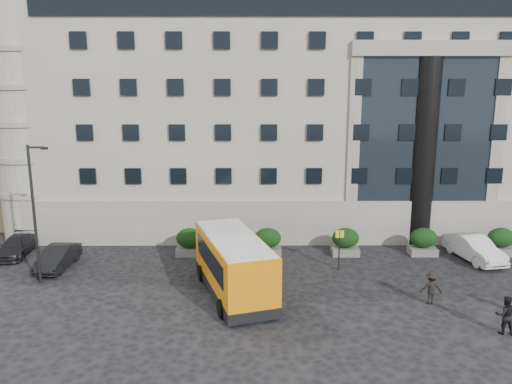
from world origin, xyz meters
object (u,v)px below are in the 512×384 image
Objects in this scene: parked_car_d at (88,213)px; parked_car_b at (58,257)px; hedge_e at (501,241)px; red_truck at (95,213)px; pedestrian_b at (505,315)px; bus_stop_sign at (339,243)px; hedge_a at (190,242)px; white_taxi at (474,248)px; pedestrian_c at (431,288)px; hedge_b at (268,241)px; hedge_d at (423,241)px; parked_car_c at (16,246)px; hedge_c at (345,241)px; street_lamp at (35,210)px; minibus at (234,263)px.

parked_car_b is at bearing -85.91° from parked_car_d.
hedge_e is 29.33m from red_truck.
bus_stop_sign is at bearing -47.10° from pedestrian_b.
hedge_a is at bearing -29.57° from pedestrian_b.
parked_car_d is 1.13× the size of white_taxi.
pedestrian_c is (22.97, -15.83, 0.12)m from parked_car_d.
bus_stop_sign is (9.50, -2.80, 0.80)m from hedge_a.
hedge_e is at bearing 0.00° from hedge_b.
bus_stop_sign reaches higher than hedge_d.
hedge_c is at bearing -5.56° from parked_car_c.
bus_stop_sign reaches higher than parked_car_b.
parked_car_b is 2.28× the size of pedestrian_b.
street_lamp is at bearing -9.35° from pedestrian_b.
red_truck reaches higher than parked_car_d.
hedge_d is at bearing 148.73° from white_taxi.
minibus is (-2.00, -6.35, 0.85)m from hedge_b.
pedestrian_b is (12.56, -4.44, -0.87)m from minibus.
hedge_a is 1.00× the size of hedge_e.
street_lamp is 7.12m from parked_car_c.
hedge_c is 21.50m from parked_car_d.
parked_car_c is 2.33× the size of pedestrian_b.
hedge_b is 1.05× the size of pedestrian_c.
minibus is 1.70× the size of white_taxi.
parked_car_c is at bearing -12.28° from pedestrian_c.
white_taxi reaches higher than parked_car_c.
hedge_d and hedge_e have the same top height.
red_truck is 0.96× the size of parked_car_d.
minibus reaches higher than pedestrian_b.
parked_car_d is at bearing 150.81° from hedge_b.
hedge_c is at bearing 180.00° from hedge_d.
hedge_e is 0.22× the size of minibus.
white_taxi is 8.33m from pedestrian_c.
minibus is at bearing -44.65° from red_truck.
parked_car_c is at bearing -16.75° from pedestrian_b.
parked_car_c is at bearing 165.89° from white_taxi.
street_lamp reaches higher than pedestrian_c.
minibus is 16.36m from red_truck.
red_truck reaches higher than hedge_e.
minibus is 1.56× the size of red_truck.
hedge_b is at bearing -33.62° from parked_car_d.
bus_stop_sign is 0.48× the size of red_truck.
minibus is at bearing -160.16° from hedge_e.
hedge_d is 13.96m from minibus.
street_lamp reaches higher than hedge_d.
hedge_a is at bearing 180.00° from hedge_e.
street_lamp is at bearing -165.33° from hedge_c.
minibus is at bearing -173.03° from white_taxi.
hedge_b is 15.60m from hedge_e.
hedge_e reaches higher than pedestrian_b.
minibus is (3.20, -6.35, 0.85)m from hedge_a.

